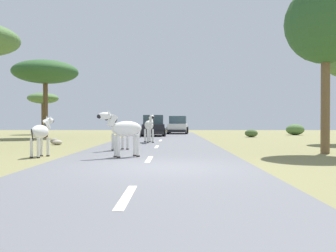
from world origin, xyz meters
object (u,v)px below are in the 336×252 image
Objects in this scene: zebra_1 at (124,129)px; tree_3 at (326,24)px; rock_0 at (57,142)px; car_0 at (153,126)px; zebra_3 at (149,125)px; car_1 at (178,126)px; bush_0 at (295,130)px; zebra_2 at (41,132)px; tree_6 at (43,99)px; zebra_0 at (119,129)px; tree_0 at (45,72)px; bush_1 at (251,133)px; rock_2 at (54,141)px.

zebra_1 is 0.24× the size of tree_3.
car_0 is at bearing 68.27° from rock_0.
car_1 reaches higher than zebra_3.
car_0 is 2.65× the size of bush_0.
zebra_2 is (-3.03, 0.60, -0.12)m from zebra_1.
tree_6 is at bearing -5.57° from zebra_1.
zebra_0 is 0.91× the size of bush_0.
tree_0 is 5.70× the size of bush_1.
zebra_3 reaches higher than bush_1.
zebra_1 is 8.88m from tree_3.
zebra_1 is at bearing -164.72° from tree_3.
zebra_1 is 19.05m from car_0.
tree_0 is 12.42× the size of rock_2.
bush_0 is at bearing -3.54° from tree_6.
rock_0 is (6.37, -16.44, -3.32)m from tree_6.
bush_1 is at bearing 67.18° from zebra_2.
bush_0 is (12.73, 13.56, -0.53)m from zebra_3.
car_0 reaches higher than zebra_0.
tree_6 is (-10.93, 23.96, 2.45)m from zebra_1.
car_0 reaches higher than rock_0.
bush_1 is (-5.06, -4.77, -0.19)m from bush_0.
tree_3 is 6.49× the size of bush_1.
rock_0 is at bearing 155.91° from tree_3.
tree_0 reaches higher than rock_2.
zebra_0 is at bearing -59.84° from tree_0.
rock_0 is at bearing -67.66° from tree_0.
tree_3 is at bearing -41.39° from tree_0.
tree_3 reaches higher than car_1.
tree_3 is (7.30, -6.84, 4.03)m from zebra_3.
car_0 is 9.56m from tree_0.
zebra_0 is 0.98× the size of zebra_2.
tree_6 is 17.94m from rock_0.
car_1 is 4.32× the size of bush_1.
zebra_2 is at bearing 81.63° from car_1.
zebra_3 is at bearing -70.67° from zebra_0.
rock_2 is at bearing 0.66° from zebra_1.
tree_6 is at bearing -35.01° from zebra_0.
tree_3 reaches higher than bush_0.
zebra_1 is 8.84m from rock_0.
zebra_2 is 24.79m from tree_6.
tree_3 reaches higher than car_0.
rock_2 reaches higher than rock_0.
rock_0 is 0.92m from rock_2.
car_0 and car_1 have the same top height.
zebra_2 is 27.15m from bush_0.
tree_0 reaches higher than zebra_3.
rock_2 is (-7.18, -16.59, -0.69)m from car_1.
car_1 is at bearing -113.03° from zebra_3.
car_1 reaches higher than zebra_1.
car_0 reaches higher than zebra_2.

